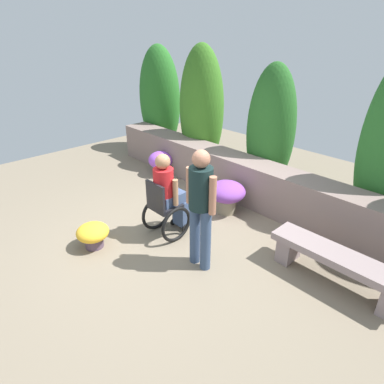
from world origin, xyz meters
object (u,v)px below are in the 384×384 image
stone_bench (337,263)px  flower_pot_purple_near (226,194)px  flower_pot_red_accent (93,234)px  person_standing_companion (201,203)px  person_in_wheelchair (167,198)px  flower_pot_terracotta_by_wall (161,162)px

stone_bench → flower_pot_purple_near: flower_pot_purple_near is taller
stone_bench → flower_pot_red_accent: stone_bench is taller
person_standing_companion → flower_pot_purple_near: person_standing_companion is taller
person_in_wheelchair → flower_pot_terracotta_by_wall: person_in_wheelchair is taller
stone_bench → person_standing_companion: person_standing_companion is taller
flower_pot_terracotta_by_wall → stone_bench: bearing=-7.9°
person_standing_companion → flower_pot_terracotta_by_wall: bearing=134.3°
person_in_wheelchair → flower_pot_purple_near: person_in_wheelchair is taller
stone_bench → flower_pot_terracotta_by_wall: 4.28m
person_in_wheelchair → flower_pot_terracotta_by_wall: bearing=141.7°
person_in_wheelchair → flower_pot_terracotta_by_wall: (-1.94, 1.39, -0.34)m
person_standing_companion → flower_pot_terracotta_by_wall: 3.29m
stone_bench → person_standing_companion: bearing=-151.4°
flower_pot_purple_near → flower_pot_terracotta_by_wall: flower_pot_purple_near is taller
flower_pot_purple_near → person_standing_companion: bearing=-61.9°
stone_bench → person_standing_companion: (-1.42, -0.97, 0.64)m
person_in_wheelchair → stone_bench: bearing=16.4°
flower_pot_purple_near → flower_pot_red_accent: flower_pot_purple_near is taller
person_standing_companion → flower_pot_red_accent: size_ratio=3.50×
person_in_wheelchair → flower_pot_terracotta_by_wall: size_ratio=2.53×
person_in_wheelchair → flower_pot_red_accent: size_ratio=2.83×
person_standing_companion → flower_pot_purple_near: size_ratio=2.50×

